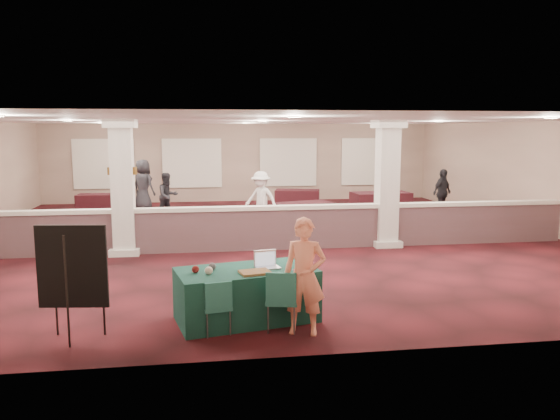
{
  "coord_description": "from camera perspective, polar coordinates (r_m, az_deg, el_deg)",
  "views": [
    {
      "loc": [
        -1.68,
        -14.72,
        2.96
      ],
      "look_at": [
        0.18,
        -2.0,
        1.06
      ],
      "focal_mm": 35.0,
      "sensor_mm": 36.0,
      "label": 1
    }
  ],
  "objects": [
    {
      "name": "scissors",
      "position": [
        8.47,
        1.79,
        -6.23
      ],
      "size": [
        0.14,
        0.06,
        0.01
      ],
      "primitive_type": "cube",
      "rotation": [
        0.0,
        0.0,
        0.21
      ],
      "color": "red",
      "rests_on": "near_table"
    },
    {
      "name": "far_table_front_left",
      "position": [
        16.21,
        -25.12,
        -1.76
      ],
      "size": [
        1.65,
        0.87,
        0.66
      ],
      "primitive_type": "cube",
      "rotation": [
        0.0,
        0.0,
        -0.04
      ],
      "color": "black",
      "rests_on": "ground"
    },
    {
      "name": "laptop_screen",
      "position": [
        8.66,
        -1.58,
        -4.98
      ],
      "size": [
        0.36,
        0.09,
        0.25
      ],
      "primitive_type": "cube",
      "rotation": [
        0.0,
        0.0,
        0.21
      ],
      "color": "#B9B9BE",
      "rests_on": "near_table"
    },
    {
      "name": "yarn_red",
      "position": [
        8.38,
        -8.82,
        -6.14
      ],
      "size": [
        0.11,
        0.11,
        0.11
      ],
      "primitive_type": "sphere",
      "color": "maroon",
      "rests_on": "near_table"
    },
    {
      "name": "wall_back",
      "position": [
        22.83,
        -4.12,
        4.95
      ],
      "size": [
        16.0,
        0.04,
        3.2
      ],
      "primitive_type": "cube",
      "color": "#82675A",
      "rests_on": "ground"
    },
    {
      "name": "screen_glow",
      "position": [
        8.65,
        -1.56,
        -5.1
      ],
      "size": [
        0.33,
        0.07,
        0.21
      ],
      "primitive_type": "cube",
      "rotation": [
        0.0,
        0.0,
        0.21
      ],
      "color": "silver",
      "rests_on": "near_table"
    },
    {
      "name": "yarn_cream",
      "position": [
        8.26,
        -7.45,
        -6.3
      ],
      "size": [
        0.12,
        0.12,
        0.12
      ],
      "primitive_type": "sphere",
      "color": "beige",
      "rests_on": "near_table"
    },
    {
      "name": "far_table_back_left",
      "position": [
        20.82,
        -18.24,
        0.7
      ],
      "size": [
        1.66,
        0.91,
        0.65
      ],
      "primitive_type": "cube",
      "rotation": [
        0.0,
        0.0,
        -0.07
      ],
      "color": "black",
      "rests_on": "ground"
    },
    {
      "name": "far_table_front_right",
      "position": [
        15.82,
        7.11,
        -1.26
      ],
      "size": [
        1.69,
        0.99,
        0.65
      ],
      "primitive_type": "cube",
      "rotation": [
        0.0,
        0.0,
        0.12
      ],
      "color": "black",
      "rests_on": "ground"
    },
    {
      "name": "column_left",
      "position": [
        13.41,
        -16.1,
        2.4
      ],
      "size": [
        0.72,
        0.72,
        3.2
      ],
      "color": "silver",
      "rests_on": "ground"
    },
    {
      "name": "column_right",
      "position": [
        14.09,
        11.12,
        2.85
      ],
      "size": [
        0.72,
        0.72,
        3.2
      ],
      "color": "silver",
      "rests_on": "ground"
    },
    {
      "name": "attendee_d",
      "position": [
        20.52,
        -14.1,
        2.51
      ],
      "size": [
        1.04,
        0.98,
        1.89
      ],
      "primitive_type": "imported",
      "rotation": [
        0.0,
        0.0,
        2.46
      ],
      "color": "black",
      "rests_on": "ground"
    },
    {
      "name": "sconce_right",
      "position": [
        13.35,
        -14.97,
        3.98
      ],
      "size": [
        0.12,
        0.12,
        0.18
      ],
      "color": "brown",
      "rests_on": "column_left"
    },
    {
      "name": "far_table_front_center",
      "position": [
        17.08,
        2.45,
        -0.39
      ],
      "size": [
        1.92,
        1.33,
        0.71
      ],
      "primitive_type": "cube",
      "rotation": [
        0.0,
        0.0,
        0.29
      ],
      "color": "black",
      "rests_on": "ground"
    },
    {
      "name": "near_table",
      "position": [
        8.64,
        -3.53,
        -8.81
      ],
      "size": [
        2.29,
        1.48,
        0.81
      ],
      "primitive_type": "cube",
      "rotation": [
        0.0,
        0.0,
        0.21
      ],
      "color": "#0F382E",
      "rests_on": "ground"
    },
    {
      "name": "knitting",
      "position": [
        8.28,
        -2.63,
        -6.51
      ],
      "size": [
        0.51,
        0.42,
        0.03
      ],
      "primitive_type": "cube",
      "rotation": [
        0.0,
        0.0,
        0.21
      ],
      "color": "#AA641B",
      "rests_on": "near_table"
    },
    {
      "name": "far_table_back_right",
      "position": [
        19.34,
        10.47,
        0.65
      ],
      "size": [
        2.05,
        1.14,
        0.8
      ],
      "primitive_type": "cube",
      "rotation": [
        0.0,
        0.0,
        0.08
      ],
      "color": "black",
      "rests_on": "ground"
    },
    {
      "name": "easel_board",
      "position": [
        8.16,
        -20.88,
        -5.67
      ],
      "size": [
        0.97,
        0.53,
        1.66
      ],
      "rotation": [
        0.0,
        0.0,
        -0.13
      ],
      "color": "black",
      "rests_on": "ground"
    },
    {
      "name": "wall_right",
      "position": [
        17.68,
        24.94,
        3.2
      ],
      "size": [
        0.04,
        16.0,
        3.2
      ],
      "primitive_type": "cube",
      "color": "#82675A",
      "rests_on": "ground"
    },
    {
      "name": "attendee_c",
      "position": [
        19.46,
        16.58,
        1.73
      ],
      "size": [
        1.06,
        0.91,
        1.64
      ],
      "primitive_type": "imported",
      "rotation": [
        0.0,
        0.0,
        0.58
      ],
      "color": "black",
      "rests_on": "ground"
    },
    {
      "name": "wall_front",
      "position": [
        7.06,
        5.61,
        -2.75
      ],
      "size": [
        16.0,
        0.04,
        3.2
      ],
      "primitive_type": "cube",
      "color": "#82675A",
      "rests_on": "ground"
    },
    {
      "name": "attendee_a",
      "position": [
        18.54,
        -11.66,
        1.44
      ],
      "size": [
        0.85,
        0.75,
        1.55
      ],
      "primitive_type": "imported",
      "rotation": [
        0.0,
        0.0,
        0.57
      ],
      "color": "black",
      "rests_on": "ground"
    },
    {
      "name": "yarn_grey",
      "position": [
        8.51,
        -7.08,
        -5.86
      ],
      "size": [
        0.12,
        0.12,
        0.12
      ],
      "primitive_type": "sphere",
      "color": "#434448",
      "rests_on": "near_table"
    },
    {
      "name": "far_table_back_center",
      "position": [
        21.01,
        1.82,
        1.22
      ],
      "size": [
        1.83,
        1.23,
        0.68
      ],
      "primitive_type": "cube",
      "rotation": [
        0.0,
        0.0,
        -0.26
      ],
      "color": "black",
      "rests_on": "ground"
    },
    {
      "name": "conf_chair_main",
      "position": [
        8.09,
        0.19,
        -8.95
      ],
      "size": [
        0.56,
        0.56,
        0.93
      ],
      "rotation": [
        0.0,
        0.0,
        -0.24
      ],
      "color": "#216153",
      "rests_on": "ground"
    },
    {
      "name": "partition_wall",
      "position": [
        13.54,
        -1.08,
        -1.78
      ],
      "size": [
        15.6,
        0.28,
        1.1
      ],
      "color": "brown",
      "rests_on": "ground"
    },
    {
      "name": "laptop_base",
      "position": [
        8.57,
        -1.3,
        -6.03
      ],
      "size": [
        0.41,
        0.33,
        0.02
      ],
      "primitive_type": "cube",
      "rotation": [
        0.0,
        0.0,
        0.21
      ],
      "color": "#B9B9BE",
      "rests_on": "near_table"
    },
    {
      "name": "sconce_left",
      "position": [
        13.42,
        -17.35,
        3.91
      ],
      "size": [
        0.12,
        0.12,
        0.18
      ],
      "color": "brown",
      "rests_on": "column_left"
    },
    {
      "name": "ceiling",
      "position": [
        14.82,
        -1.85,
        9.31
      ],
      "size": [
        16.0,
        16.0,
        0.02
      ],
      "primitive_type": "cube",
      "color": "silver",
      "rests_on": "wall_back"
    },
    {
      "name": "attendee_b",
      "position": [
        16.92,
        -2.0,
        1.2
      ],
      "size": [
        1.17,
        1.02,
        1.69
      ],
      "primitive_type": "imported",
      "rotation": [
        0.0,
        0.0,
        -0.6
      ],
      "color": "white",
      "rests_on": "ground"
    },
    {
      "name": "ground",
      "position": [
        15.11,
        -1.79,
        -2.91
      ],
      "size": [
        16.0,
        16.0,
        0.0
      ],
      "primitive_type": "plane",
      "color": "#491218",
      "rests_on": "ground"
    },
    {
      "name": "conf_chair_side",
      "position": [
        8.04,
        -6.6,
        -9.6
      ],
      "size": [
        0.48,
        0.49,
        0.82
      ],
      "rotation": [
        0.0,
        0.0,
        0.2
      ],
      "color": "#216153",
      "rests_on": "ground"
    },
    {
      "name": "woman",
      "position": [
        7.95,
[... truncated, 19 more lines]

